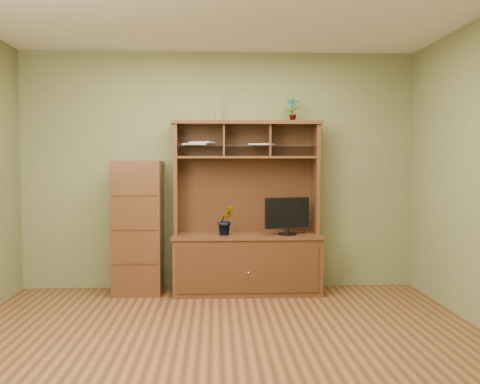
{
  "coord_description": "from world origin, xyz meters",
  "views": [
    {
      "loc": [
        -0.04,
        -4.15,
        1.43
      ],
      "look_at": [
        0.2,
        1.2,
        1.14
      ],
      "focal_mm": 40.0,
      "sensor_mm": 36.0,
      "label": 1
    }
  ],
  "objects": [
    {
      "name": "room",
      "position": [
        0.0,
        0.0,
        1.35
      ],
      "size": [
        4.54,
        4.04,
        2.74
      ],
      "color": "#512917",
      "rests_on": "ground"
    },
    {
      "name": "monitor",
      "position": [
        0.74,
        1.65,
        0.87
      ],
      "size": [
        0.5,
        0.2,
        0.41
      ],
      "rotation": [
        0.0,
        0.0,
        0.31
      ],
      "color": "black",
      "rests_on": "media_hutch"
    },
    {
      "name": "side_cabinet",
      "position": [
        -0.9,
        1.74,
        0.73
      ],
      "size": [
        0.52,
        0.48,
        1.46
      ],
      "color": "#482914",
      "rests_on": "room"
    },
    {
      "name": "reed_diffuser",
      "position": [
        -0.01,
        1.8,
        2.02
      ],
      "size": [
        0.06,
        0.06,
        0.3
      ],
      "color": "silver",
      "rests_on": "media_hutch"
    },
    {
      "name": "orchid_plant",
      "position": [
        0.07,
        1.65,
        0.81
      ],
      "size": [
        0.21,
        0.19,
        0.33
      ],
      "primitive_type": "imported",
      "rotation": [
        0.0,
        0.0,
        0.26
      ],
      "color": "#2E5E20",
      "rests_on": "media_hutch"
    },
    {
      "name": "top_plant",
      "position": [
        0.81,
        1.8,
        2.04
      ],
      "size": [
        0.16,
        0.13,
        0.27
      ],
      "primitive_type": "imported",
      "rotation": [
        0.0,
        0.0,
        -0.25
      ],
      "color": "#356A25",
      "rests_on": "media_hutch"
    },
    {
      "name": "media_hutch",
      "position": [
        0.3,
        1.73,
        0.52
      ],
      "size": [
        1.66,
        0.61,
        1.9
      ],
      "color": "#482914",
      "rests_on": "room"
    },
    {
      "name": "magazines",
      "position": [
        0.0,
        1.8,
        1.65
      ],
      "size": [
        1.04,
        0.28,
        0.04
      ],
      "color": "#BBBCC1",
      "rests_on": "media_hutch"
    }
  ]
}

